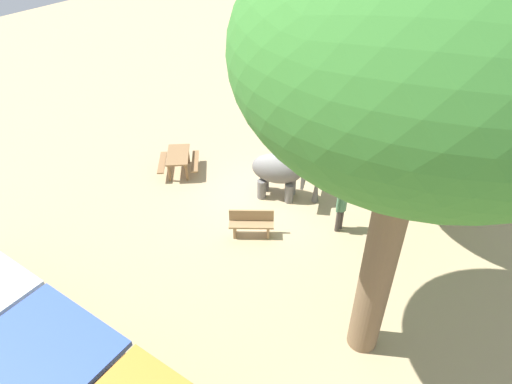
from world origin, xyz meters
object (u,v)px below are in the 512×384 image
Objects in this scene: person_handler at (341,206)px; feed_bucket at (364,180)px; elephant at (284,171)px; shade_tree_main at (426,61)px; shade_tree_secondary at (474,52)px; wooden_bench at (251,223)px; picnic_table_near at (178,158)px.

feed_bucket is at bearing -73.81° from person_handler.
elephant is 0.26× the size of shade_tree_main.
person_handler is at bearing 96.51° from feed_bucket.
shade_tree_main is (-2.30, 3.50, 6.11)m from person_handler.
feed_bucket is at bearing -9.59° from shade_tree_secondary.
elephant reaches higher than wooden_bench.
feed_bucket is (2.46, -0.42, -5.33)m from shade_tree_secondary.
feed_bucket is (-2.07, -2.31, -0.90)m from elephant.
person_handler is 2.97m from feed_bucket.
elephant reaches higher than person_handler.
elephant is 6.61m from shade_tree_secondary.
picnic_table_near is at bearing 12.53° from person_handler.
shade_tree_main is 9.73m from feed_bucket.
wooden_bench is 0.66× the size of picnic_table_near.
person_handler is 0.17× the size of shade_tree_main.
picnic_table_near is (4.32, -1.43, 0.12)m from wooden_bench.
shade_tree_main reaches higher than feed_bucket.
shade_tree_main reaches higher than picnic_table_near.
shade_tree_main is 4.48× the size of picnic_table_near.
person_handler is (-2.39, 0.53, -0.12)m from elephant.
feed_bucket is at bearing 28.28° from elephant.
shade_tree_main is 11.38m from picnic_table_near.
elephant is 8.61m from shade_tree_main.
feed_bucket is (-6.19, -3.17, -0.43)m from picnic_table_near.
elephant is 2.45m from person_handler.
feed_bucket is (0.32, -2.84, -0.79)m from person_handler.
shade_tree_secondary reaches higher than wooden_bench.
feed_bucket is at bearing -67.56° from shade_tree_main.
person_handler is 2.85m from wooden_bench.
wooden_bench is (2.20, 1.75, -0.48)m from person_handler.
shade_tree_main is (-4.69, 4.04, 5.99)m from elephant.
wooden_bench is 3.87× the size of feed_bucket.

